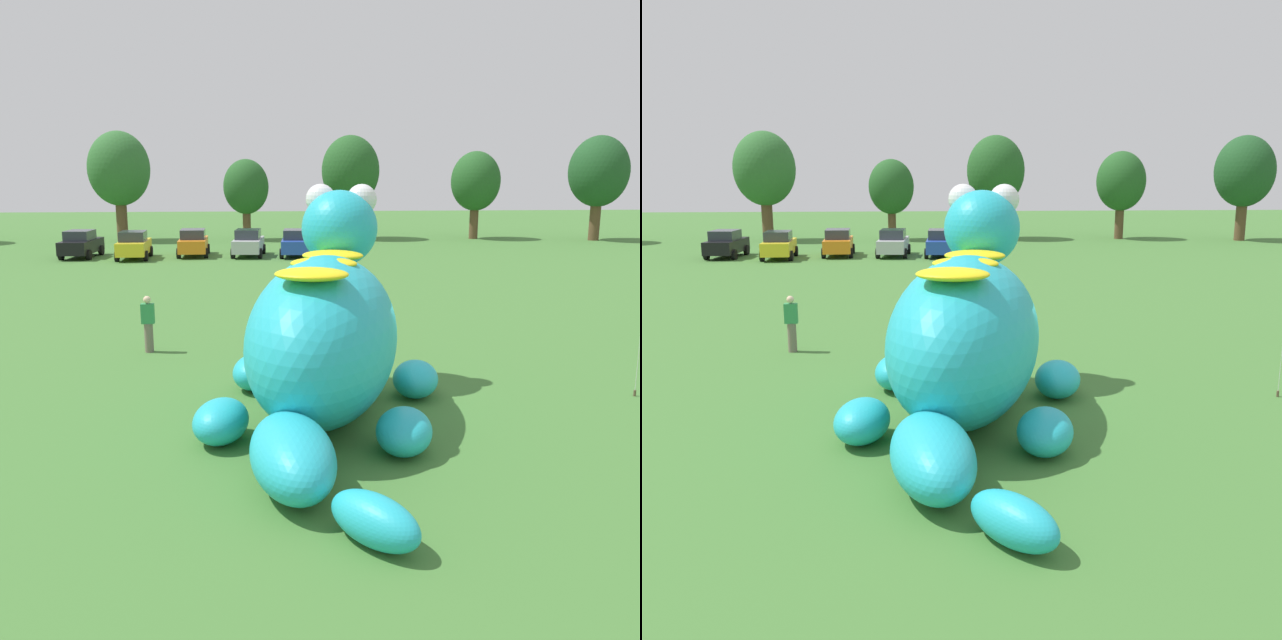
{
  "view_description": "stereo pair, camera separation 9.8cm",
  "coord_description": "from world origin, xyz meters",
  "views": [
    {
      "loc": [
        -2.21,
        -15.13,
        5.32
      ],
      "look_at": [
        -0.99,
        0.28,
        1.98
      ],
      "focal_mm": 38.64,
      "sensor_mm": 36.0,
      "label": 1
    },
    {
      "loc": [
        -2.11,
        -15.13,
        5.32
      ],
      "look_at": [
        -0.99,
        0.28,
        1.98
      ],
      "focal_mm": 38.64,
      "sensor_mm": 36.0,
      "label": 2
    }
  ],
  "objects": [
    {
      "name": "ground_plane",
      "position": [
        0.0,
        0.0,
        0.0
      ],
      "size": [
        160.0,
        160.0,
        0.0
      ],
      "primitive_type": "plane",
      "color": "#427533"
    },
    {
      "name": "giant_inflatable_creature",
      "position": [
        -0.98,
        -0.74,
        1.84
      ],
      "size": [
        5.9,
        10.09,
        5.02
      ],
      "color": "#23B2C6",
      "rests_on": "ground"
    },
    {
      "name": "car_black",
      "position": [
        -13.81,
        29.22,
        0.86
      ],
      "size": [
        2.15,
        4.21,
        1.72
      ],
      "color": "black",
      "rests_on": "ground"
    },
    {
      "name": "car_yellow",
      "position": [
        -10.37,
        28.29,
        0.86
      ],
      "size": [
        2.07,
        4.17,
        1.72
      ],
      "color": "yellow",
      "rests_on": "ground"
    },
    {
      "name": "car_orange",
      "position": [
        -6.84,
        29.52,
        0.86
      ],
      "size": [
        2.06,
        4.16,
        1.72
      ],
      "color": "orange",
      "rests_on": "ground"
    },
    {
      "name": "car_silver",
      "position": [
        -3.31,
        29.15,
        0.86
      ],
      "size": [
        2.19,
        4.23,
        1.72
      ],
      "color": "#B7BABF",
      "rests_on": "ground"
    },
    {
      "name": "car_blue",
      "position": [
        -0.29,
        28.8,
        0.86
      ],
      "size": [
        2.17,
        4.21,
        1.72
      ],
      "color": "#2347B7",
      "rests_on": "ground"
    },
    {
      "name": "tree_left",
      "position": [
        -13.37,
        40.01,
        5.47
      ],
      "size": [
        4.71,
        4.71,
        8.37
      ],
      "color": "brown",
      "rests_on": "ground"
    },
    {
      "name": "tree_mid_left",
      "position": [
        -3.67,
        39.94,
        4.11
      ],
      "size": [
        3.54,
        3.54,
        6.28
      ],
      "color": "brown",
      "rests_on": "ground"
    },
    {
      "name": "tree_centre_left",
      "position": [
        4.59,
        40.26,
        5.32
      ],
      "size": [
        4.58,
        4.58,
        8.13
      ],
      "color": "brown",
      "rests_on": "ground"
    },
    {
      "name": "tree_centre",
      "position": [
        14.55,
        39.56,
        4.52
      ],
      "size": [
        3.89,
        3.89,
        6.91
      ],
      "color": "brown",
      "rests_on": "ground"
    },
    {
      "name": "tree_centre_right",
      "position": [
        23.65,
        37.53,
        5.27
      ],
      "size": [
        4.54,
        4.54,
        8.06
      ],
      "color": "brown",
      "rests_on": "ground"
    },
    {
      "name": "spectator_near_inflatable",
      "position": [
        -5.75,
        5.26,
        0.85
      ],
      "size": [
        0.38,
        0.26,
        1.71
      ],
      "color": "#726656",
      "rests_on": "ground"
    }
  ]
}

